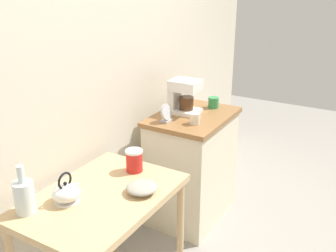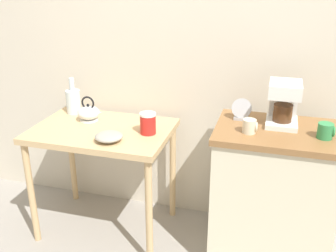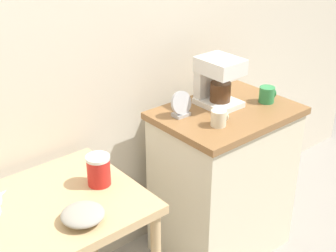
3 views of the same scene
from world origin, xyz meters
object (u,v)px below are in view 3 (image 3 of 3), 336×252
(mug_tall_green, at_px, (267,95))
(table_clock, at_px, (181,105))
(coffee_maker, at_px, (217,79))
(bowl_stoneware, at_px, (83,215))
(canister_enamel, at_px, (99,170))
(mug_small_cream, at_px, (219,118))

(mug_tall_green, distance_m, table_clock, 0.50)
(coffee_maker, distance_m, table_clock, 0.25)
(bowl_stoneware, height_order, canister_enamel, canister_enamel)
(coffee_maker, height_order, table_clock, coffee_maker)
(coffee_maker, relative_size, mug_small_cream, 3.15)
(table_clock, bearing_deg, bowl_stoneware, -158.98)
(coffee_maker, height_order, mug_small_cream, coffee_maker)
(bowl_stoneware, xyz_separation_m, mug_small_cream, (0.82, 0.09, 0.12))
(canister_enamel, bearing_deg, table_clock, 10.99)
(mug_small_cream, relative_size, table_clock, 0.63)
(bowl_stoneware, bearing_deg, table_clock, 21.02)
(mug_tall_green, height_order, mug_small_cream, mug_tall_green)
(canister_enamel, bearing_deg, mug_small_cream, -7.98)
(coffee_maker, height_order, mug_tall_green, coffee_maker)
(canister_enamel, xyz_separation_m, mug_small_cream, (0.63, -0.09, 0.09))
(bowl_stoneware, height_order, mug_tall_green, mug_tall_green)
(mug_tall_green, relative_size, mug_small_cream, 1.08)
(coffee_maker, distance_m, mug_tall_green, 0.30)
(coffee_maker, bearing_deg, bowl_stoneware, -164.00)
(mug_small_cream, bearing_deg, table_clock, 108.99)
(bowl_stoneware, distance_m, canister_enamel, 0.26)
(bowl_stoneware, relative_size, canister_enamel, 1.24)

